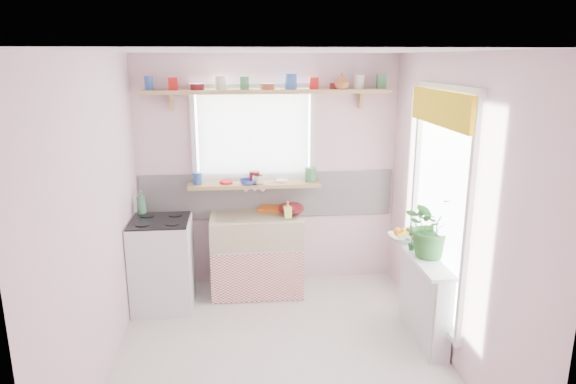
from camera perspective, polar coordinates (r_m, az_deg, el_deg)
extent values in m
plane|color=silver|center=(4.56, -0.77, -17.84)|extent=(3.20, 3.20, 0.00)
plane|color=white|center=(3.84, -0.90, 15.38)|extent=(3.20, 3.20, 0.00)
plane|color=silver|center=(5.57, -2.25, 2.23)|extent=(2.80, 0.00, 2.80)
plane|color=silver|center=(2.56, 2.36, -13.47)|extent=(2.80, 0.00, 2.80)
plane|color=silver|center=(4.16, -20.46, -3.11)|extent=(0.00, 3.20, 3.20)
plane|color=silver|center=(4.37, 17.79, -2.01)|extent=(0.00, 3.20, 3.20)
cube|color=white|center=(5.62, -2.21, -0.29)|extent=(2.74, 0.03, 0.50)
cube|color=#D18792|center=(5.67, -2.19, -2.25)|extent=(2.74, 0.02, 0.12)
cube|color=white|center=(5.49, -3.86, 6.26)|extent=(1.20, 0.01, 1.00)
cube|color=white|center=(5.42, -3.84, 6.16)|extent=(1.15, 0.02, 0.95)
cube|color=white|center=(4.55, 16.75, -1.30)|extent=(0.01, 1.10, 1.90)
cube|color=yellow|center=(4.37, 16.50, 8.93)|extent=(0.03, 1.20, 0.28)
cube|color=white|center=(5.58, -3.51, -8.31)|extent=(0.85, 0.55, 0.55)
cube|color=#D2453D|center=(5.32, -3.38, -9.49)|extent=(0.95, 0.02, 0.53)
cube|color=beige|center=(5.43, -3.58, -4.17)|extent=(0.95, 0.55, 0.30)
cylinder|color=silver|center=(5.55, -3.75, 0.57)|extent=(0.03, 0.22, 0.03)
cube|color=white|center=(5.33, -13.77, -7.81)|extent=(0.58, 0.58, 0.90)
cube|color=black|center=(5.18, -14.08, -3.15)|extent=(0.56, 0.56, 0.02)
cylinder|color=black|center=(5.07, -15.88, -3.50)|extent=(0.14, 0.14, 0.01)
cylinder|color=black|center=(5.02, -12.73, -3.45)|extent=(0.14, 0.14, 0.01)
cylinder|color=black|center=(5.33, -15.37, -2.56)|extent=(0.14, 0.14, 0.01)
cylinder|color=black|center=(5.29, -12.38, -2.50)|extent=(0.14, 0.14, 0.01)
cube|color=white|center=(4.82, 14.90, -11.38)|extent=(0.15, 0.90, 0.75)
cube|color=white|center=(4.66, 14.87, -7.16)|extent=(0.22, 0.95, 0.03)
cube|color=tan|center=(5.47, -3.73, 0.80)|extent=(1.40, 0.22, 0.04)
cube|color=tan|center=(5.32, -2.26, 11.11)|extent=(2.52, 0.24, 0.04)
cylinder|color=#3359A5|center=(5.37, -15.19, 11.51)|extent=(0.11, 0.11, 0.12)
cylinder|color=red|center=(5.34, -12.64, 11.65)|extent=(0.11, 0.11, 0.12)
cylinder|color=#590F14|center=(5.32, -10.05, 11.44)|extent=(0.11, 0.11, 0.06)
cylinder|color=silver|center=(5.31, -7.47, 11.85)|extent=(0.11, 0.11, 0.12)
cylinder|color=#3F7F4C|center=(5.31, -4.87, 11.92)|extent=(0.11, 0.11, 0.12)
cylinder|color=#A55133|center=(5.32, -2.26, 11.65)|extent=(0.11, 0.11, 0.06)
cylinder|color=#3359A5|center=(5.34, 0.32, 11.99)|extent=(0.11, 0.11, 0.12)
cylinder|color=red|center=(5.37, 2.88, 11.99)|extent=(0.11, 0.11, 0.12)
cylinder|color=#590F14|center=(5.41, 5.41, 11.65)|extent=(0.11, 0.11, 0.06)
cylinder|color=silver|center=(5.46, 7.90, 11.92)|extent=(0.11, 0.11, 0.12)
cylinder|color=#3F7F4C|center=(5.52, 10.34, 11.85)|extent=(0.11, 0.11, 0.12)
cylinder|color=#3359A5|center=(5.47, -10.25, 1.44)|extent=(0.11, 0.11, 0.12)
cylinder|color=red|center=(5.45, -7.00, 1.53)|extent=(0.11, 0.11, 0.12)
cylinder|color=#590F14|center=(5.46, -3.74, 1.31)|extent=(0.11, 0.11, 0.06)
cylinder|color=silver|center=(5.47, -0.50, 1.69)|extent=(0.11, 0.11, 0.12)
cylinder|color=#3F7F4C|center=(5.51, 2.72, 1.76)|extent=(0.11, 0.11, 0.12)
cube|color=#DA5A13|center=(5.58, -1.14, -1.79)|extent=(0.45, 0.38, 0.04)
ellipsoid|color=#570F14|center=(5.40, 0.36, -1.85)|extent=(0.28, 0.28, 0.13)
imported|color=#2A5F26|center=(4.60, 15.71, -3.59)|extent=(0.62, 0.59, 0.56)
imported|color=silver|center=(4.97, 12.66, -5.00)|extent=(0.29, 0.29, 0.07)
imported|color=#26602A|center=(4.74, 13.57, -5.00)|extent=(0.13, 0.10, 0.23)
imported|color=#E6FD70|center=(5.29, -0.03, -1.96)|extent=(0.09, 0.09, 0.17)
imported|color=beige|center=(5.40, -3.32, 1.36)|extent=(0.16, 0.16, 0.10)
imported|color=#354AAE|center=(5.40, -4.46, 1.12)|extent=(0.21, 0.21, 0.06)
imported|color=#A85F33|center=(5.35, 6.00, 12.13)|extent=(0.18, 0.18, 0.16)
imported|color=#408057|center=(5.38, -16.01, -1.10)|extent=(0.13, 0.13, 0.25)
sphere|color=orange|center=(4.95, 12.70, -4.38)|extent=(0.08, 0.08, 0.08)
sphere|color=orange|center=(5.00, 13.25, -4.23)|extent=(0.08, 0.08, 0.08)
sphere|color=orange|center=(4.95, 12.08, -4.33)|extent=(0.08, 0.08, 0.08)
cylinder|color=yellow|center=(4.91, 13.11, -4.45)|extent=(0.18, 0.04, 0.10)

